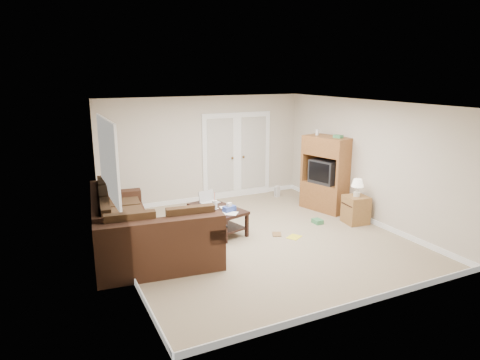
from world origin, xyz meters
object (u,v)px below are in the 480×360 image
tv_armoire (326,173)px  side_cabinet (356,207)px  coffee_table (217,218)px  sectional_sofa (136,233)px

tv_armoire → side_cabinet: bearing=-105.1°
coffee_table → side_cabinet: side_cabinet is taller
tv_armoire → coffee_table: bearing=169.8°
sectional_sofa → coffee_table: bearing=18.3°
coffee_table → tv_armoire: bearing=-10.3°
side_cabinet → tv_armoire: bearing=97.0°
sectional_sofa → side_cabinet: bearing=0.7°
sectional_sofa → side_cabinet: side_cabinet is taller
side_cabinet → coffee_table: bearing=170.9°
coffee_table → side_cabinet: 2.87m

